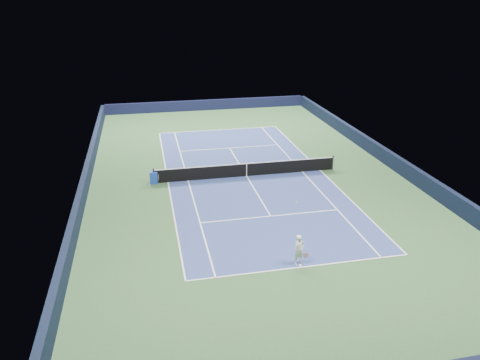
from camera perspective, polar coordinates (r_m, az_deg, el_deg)
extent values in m
plane|color=#2B4E2A|center=(32.87, 0.80, 0.48)|extent=(40.00, 40.00, 0.00)
cube|color=black|center=(51.39, -4.10, 9.11)|extent=(22.00, 0.35, 1.10)
cube|color=black|center=(36.48, 17.66, 2.56)|extent=(0.35, 40.00, 1.10)
cube|color=black|center=(32.23, -18.32, -0.11)|extent=(0.35, 40.00, 1.10)
cube|color=navy|center=(32.87, 0.80, 0.48)|extent=(10.97, 23.77, 0.01)
cube|color=white|center=(43.92, -2.61, 6.13)|extent=(10.97, 0.08, 0.00)
cube|color=white|center=(22.67, 7.50, -10.49)|extent=(10.97, 0.08, 0.00)
cube|color=white|center=(34.42, 9.75, 1.18)|extent=(0.08, 23.77, 0.00)
cube|color=white|center=(32.20, -8.77, -0.26)|extent=(0.08, 23.77, 0.00)
cube|color=white|center=(33.95, 7.59, 1.02)|extent=(0.08, 23.77, 0.00)
cube|color=white|center=(32.28, -6.34, -0.07)|extent=(0.08, 23.77, 0.00)
cube|color=white|center=(38.76, -1.27, 3.93)|extent=(8.23, 0.08, 0.00)
cube|color=white|center=(27.21, 3.76, -4.41)|extent=(8.23, 0.08, 0.00)
cube|color=white|center=(32.87, 0.80, 0.49)|extent=(0.08, 12.80, 0.00)
cube|color=white|center=(43.78, -2.58, 6.08)|extent=(0.08, 0.30, 0.00)
cube|color=white|center=(22.79, 7.38, -10.29)|extent=(0.08, 0.30, 0.00)
cylinder|color=black|center=(31.98, -10.45, 0.48)|extent=(0.10, 0.10, 1.07)
cylinder|color=black|center=(34.57, 11.22, 2.10)|extent=(0.10, 0.10, 1.07)
cube|color=black|center=(32.71, 0.81, 1.22)|extent=(12.80, 0.03, 0.91)
cube|color=white|center=(32.54, 0.81, 2.02)|extent=(12.80, 0.04, 0.06)
cube|color=white|center=(32.71, 0.81, 1.22)|extent=(0.05, 0.04, 0.91)
cube|color=#1D40B2|center=(32.07, -10.44, 0.31)|extent=(0.58, 0.54, 0.83)
cube|color=white|center=(32.06, -9.93, 0.41)|extent=(0.03, 0.37, 0.37)
imported|color=white|center=(22.52, 7.22, -8.45)|extent=(0.64, 0.51, 1.52)
cylinder|color=pink|center=(22.61, 8.03, -8.56)|extent=(0.03, 0.03, 0.25)
cylinder|color=black|center=(22.73, 8.00, -9.08)|extent=(0.25, 0.02, 0.25)
cylinder|color=pink|center=(22.73, 8.00, -9.08)|extent=(0.27, 0.03, 0.27)
sphere|color=#C5ED32|center=(22.44, 6.90, -2.70)|extent=(0.07, 0.07, 0.07)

